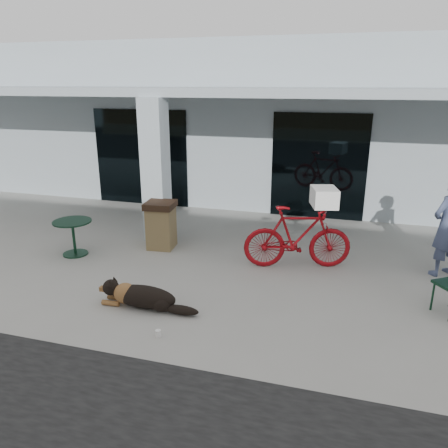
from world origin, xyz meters
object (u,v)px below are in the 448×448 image
(bicycle, at_px, (297,237))
(cafe_table_near, at_px, (74,238))
(dog, at_px, (144,295))
(person, at_px, (448,226))
(trash_receptacle, at_px, (161,225))

(bicycle, xyz_separation_m, cafe_table_near, (-4.50, -0.64, -0.25))
(dog, bearing_deg, person, 27.45)
(dog, xyz_separation_m, cafe_table_near, (-2.38, 1.65, 0.16))
(dog, relative_size, trash_receptacle, 1.23)
(bicycle, bearing_deg, cafe_table_near, 82.46)
(person, xyz_separation_m, trash_receptacle, (-5.56, -0.18, -0.44))
(cafe_table_near, xyz_separation_m, person, (7.13, 1.06, 0.58))
(trash_receptacle, bearing_deg, cafe_table_near, -150.64)
(bicycle, distance_m, trash_receptacle, 2.94)
(person, bearing_deg, cafe_table_near, -31.59)
(dog, xyz_separation_m, trash_receptacle, (-0.81, 2.53, 0.30))
(bicycle, distance_m, person, 2.69)
(person, relative_size, trash_receptacle, 1.86)
(bicycle, relative_size, person, 1.08)
(person, bearing_deg, trash_receptacle, -38.21)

